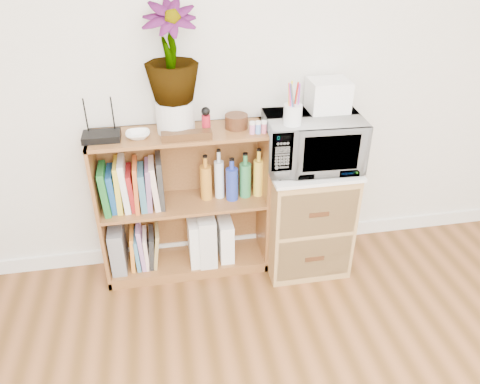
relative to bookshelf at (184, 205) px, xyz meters
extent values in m
cube|color=white|center=(0.35, 0.14, -0.42)|extent=(4.00, 0.02, 0.10)
cube|color=brown|center=(0.00, 0.00, 0.00)|extent=(1.00, 0.30, 0.95)
cube|color=#9E7542|center=(0.75, -0.08, -0.12)|extent=(0.50, 0.45, 0.70)
imported|color=silver|center=(0.75, -0.08, 0.39)|extent=(0.56, 0.39, 0.30)
cylinder|color=white|center=(0.60, -0.16, 0.60)|extent=(0.10, 0.10, 0.11)
cube|color=white|center=(0.85, 0.01, 0.63)|extent=(0.22, 0.19, 0.18)
cube|color=black|center=(-0.41, -0.02, 0.49)|extent=(0.20, 0.14, 0.04)
imported|color=white|center=(-0.22, -0.03, 0.49)|extent=(0.13, 0.13, 0.03)
cylinder|color=silver|center=(-0.01, 0.02, 0.56)|extent=(0.21, 0.21, 0.18)
imported|color=#34762F|center=(-0.01, 0.02, 0.90)|extent=(0.28, 0.28, 0.50)
cube|color=#3B2210|center=(0.04, -0.10, 0.50)|extent=(0.27, 0.07, 0.04)
cylinder|color=#A31424|center=(0.15, -0.04, 0.53)|extent=(0.05, 0.05, 0.11)
cylinder|color=#3A200F|center=(0.33, 0.01, 0.51)|extent=(0.13, 0.13, 0.08)
cube|color=pink|center=(0.43, -0.09, 0.50)|extent=(0.10, 0.04, 0.05)
cube|color=slate|center=(-0.43, 0.00, -0.26)|extent=(0.09, 0.23, 0.29)
cube|color=white|center=(0.06, -0.01, -0.25)|extent=(0.10, 0.25, 0.31)
cube|color=silver|center=(0.12, -0.01, -0.24)|extent=(0.11, 0.27, 0.34)
cube|color=white|center=(0.25, -0.01, -0.27)|extent=(0.09, 0.22, 0.27)
cube|color=#1A6427|center=(-0.44, 0.00, 0.16)|extent=(0.05, 0.20, 0.28)
cube|color=navy|center=(-0.40, 0.00, 0.15)|extent=(0.04, 0.20, 0.24)
cube|color=gold|center=(-0.37, 0.00, 0.17)|extent=(0.04, 0.20, 0.29)
cube|color=white|center=(-0.33, 0.00, 0.18)|extent=(0.05, 0.20, 0.31)
cube|color=maroon|center=(-0.30, 0.00, 0.14)|extent=(0.04, 0.20, 0.23)
cube|color=#C95A23|center=(-0.27, 0.00, 0.17)|extent=(0.03, 0.20, 0.29)
cube|color=teal|center=(-0.23, 0.00, 0.15)|extent=(0.04, 0.20, 0.24)
cube|color=slate|center=(-0.20, 0.00, 0.16)|extent=(0.04, 0.20, 0.27)
cube|color=beige|center=(-0.16, 0.00, 0.16)|extent=(0.05, 0.20, 0.28)
cube|color=#282828|center=(-0.13, 0.00, 0.18)|extent=(0.03, 0.20, 0.30)
cylinder|color=#C27B24|center=(0.14, 0.00, 0.16)|extent=(0.07, 0.07, 0.28)
cylinder|color=silver|center=(0.22, 0.00, 0.18)|extent=(0.06, 0.06, 0.31)
cylinder|color=#2336A4|center=(0.29, 0.00, 0.16)|extent=(0.07, 0.07, 0.26)
cylinder|color=#2F8249|center=(0.38, 0.00, 0.16)|extent=(0.07, 0.07, 0.28)
cylinder|color=yellow|center=(0.46, 0.00, 0.17)|extent=(0.06, 0.06, 0.30)
cylinder|color=silver|center=(0.53, 0.00, 0.18)|extent=(0.06, 0.06, 0.30)
cube|color=orange|center=(-0.34, 0.00, -0.28)|extent=(0.04, 0.19, 0.25)
cube|color=teal|center=(-0.31, 0.00, -0.29)|extent=(0.03, 0.19, 0.23)
cube|color=#A673AC|center=(-0.28, 0.00, -0.26)|extent=(0.04, 0.19, 0.29)
cube|color=beige|center=(-0.26, 0.00, -0.29)|extent=(0.03, 0.19, 0.22)
cube|color=#242424|center=(-0.22, 0.00, -0.29)|extent=(0.05, 0.19, 0.23)
cube|color=#9F8549|center=(-0.19, 0.00, -0.28)|extent=(0.06, 0.19, 0.25)
camera|label=1|loc=(-0.10, -2.41, 1.51)|focal=35.00mm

